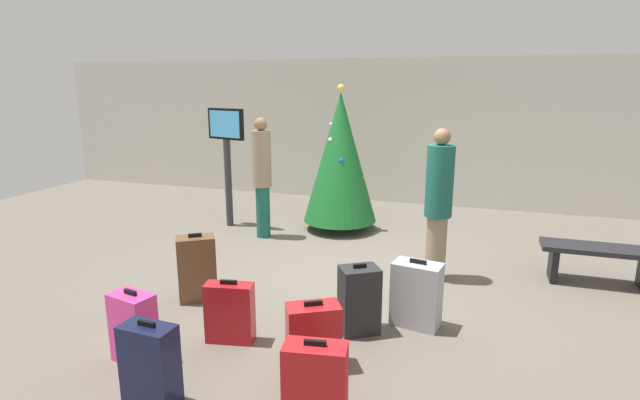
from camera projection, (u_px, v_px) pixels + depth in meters
name	position (u px, v px, depth m)	size (l,w,h in m)	color
ground_plane	(342.00, 273.00, 6.39)	(16.00, 16.00, 0.00)	#665E54
back_wall	(399.00, 132.00, 9.98)	(16.00, 0.20, 2.90)	beige
holiday_tree	(340.00, 158.00, 8.06)	(1.21, 1.21, 2.40)	#4C3319
flight_info_kiosk	(227.00, 147.00, 8.25)	(0.73, 0.28, 2.01)	#333338
waiting_bench	(599.00, 257.00, 5.98)	(1.33, 0.44, 0.48)	black
traveller_0	(262.00, 174.00, 7.71)	(0.41, 0.41, 1.90)	#19594C
traveller_1	(439.00, 201.00, 6.00)	(0.45, 0.45, 1.89)	gray
suitcase_0	(315.00, 384.00, 3.52)	(0.49, 0.30, 0.66)	#B2191E
suitcase_1	(359.00, 300.00, 4.83)	(0.46, 0.43, 0.71)	#232326
suitcase_2	(150.00, 366.00, 3.72)	(0.43, 0.25, 0.70)	#141938
suitcase_3	(416.00, 294.00, 4.96)	(0.52, 0.36, 0.71)	#9EA0A5
suitcase_4	(134.00, 328.00, 4.32)	(0.43, 0.32, 0.67)	#E5388C
suitcase_5	(197.00, 268.00, 5.56)	(0.49, 0.45, 0.78)	brown
suitcase_6	(230.00, 313.00, 4.66)	(0.48, 0.27, 0.62)	#B2191E
suitcase_7	(313.00, 337.00, 4.22)	(0.52, 0.44, 0.62)	#B2191E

